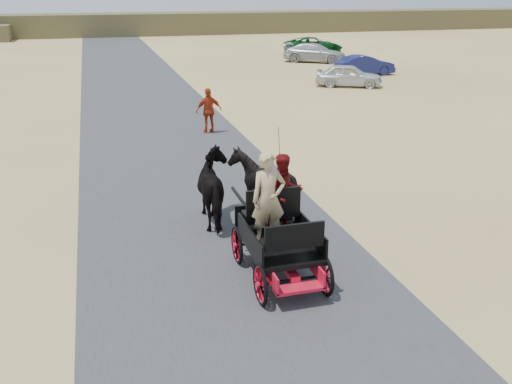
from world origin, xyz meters
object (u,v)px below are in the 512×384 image
object	(u,v)px
horse_right	(262,185)
car_c	(315,53)
car_b	(364,65)
car_a	(349,75)
car_d	(313,45)
pedestrian	(209,111)
carriage	(278,259)
horse_left	(218,189)

from	to	relation	value
horse_right	car_c	world-z (taller)	horse_right
car_b	horse_right	bearing A→B (deg)	147.69
horse_right	car_b	distance (m)	24.57
car_a	car_d	xyz separation A→B (m)	(4.11, 15.98, 0.05)
pedestrian	car_a	distance (m)	12.80
car_d	carriage	bearing A→B (deg)	162.75
pedestrian	car_d	world-z (taller)	pedestrian
carriage	horse_left	distance (m)	3.09
car_a	car_d	bearing A→B (deg)	11.33
carriage	pedestrian	bearing A→B (deg)	85.03
carriage	horse_right	xyz separation A→B (m)	(0.55, 3.00, 0.49)
car_c	car_b	bearing A→B (deg)	-141.21
carriage	car_d	world-z (taller)	car_d
horse_right	car_c	size ratio (longest dim) A/B	0.36
car_a	pedestrian	bearing A→B (deg)	156.59
horse_right	car_d	xyz separation A→B (m)	(14.27, 33.13, -0.17)
pedestrian	car_b	xyz separation A→B (m)	(12.47, 12.10, -0.24)
horse_left	car_d	world-z (taller)	horse_left
car_d	car_c	bearing A→B (deg)	164.93
horse_left	car_a	distance (m)	20.52
horse_right	car_a	size ratio (longest dim) A/B	0.46
pedestrian	car_b	bearing A→B (deg)	-140.74
horse_left	pedestrian	distance (m)	8.92
carriage	horse_left	xyz separation A→B (m)	(-0.55, 3.00, 0.49)
car_a	car_b	bearing A→B (deg)	-11.04
horse_left	car_d	size ratio (longest dim) A/B	0.41
horse_right	car_b	size ratio (longest dim) A/B	0.45
car_a	horse_right	bearing A→B (deg)	175.12
car_b	carriage	bearing A→B (deg)	150.01
car_d	car_b	bearing A→B (deg)	178.90
car_b	car_d	distance (m)	12.32
horse_left	car_d	distance (m)	36.52
horse_left	pedestrian	xyz separation A→B (m)	(1.57, 8.78, 0.02)
pedestrian	car_b	size ratio (longest dim) A/B	0.46
horse_right	car_b	world-z (taller)	horse_right
car_a	car_d	distance (m)	16.50
horse_left	car_d	xyz separation A→B (m)	(15.37, 33.13, -0.17)
horse_left	pedestrian	bearing A→B (deg)	-100.16
car_a	car_c	distance (m)	10.89
car_b	car_d	bearing A→B (deg)	-6.67
horse_left	car_b	xyz separation A→B (m)	(14.05, 20.88, -0.23)
pedestrian	car_c	world-z (taller)	pedestrian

